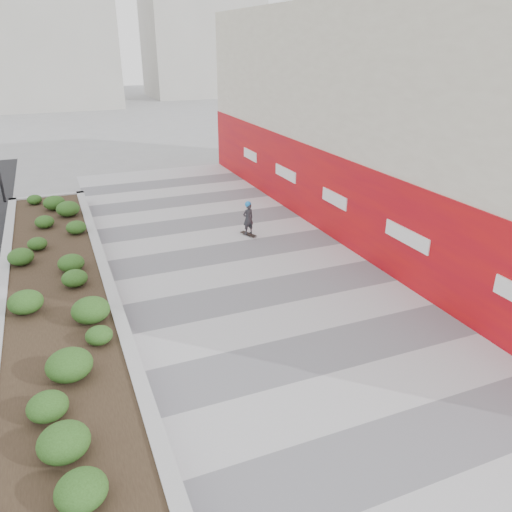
{
  "coord_description": "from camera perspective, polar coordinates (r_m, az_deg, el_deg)",
  "views": [
    {
      "loc": [
        -5.09,
        -6.61,
        6.61
      ],
      "look_at": [
        -0.21,
        5.2,
        1.1
      ],
      "focal_mm": 35.0,
      "sensor_mm": 36.0,
      "label": 1
    }
  ],
  "objects": [
    {
      "name": "distant_bldg_north_l",
      "position": [
        61.7,
        -24.69,
        24.61
      ],
      "size": [
        16.0,
        12.0,
        20.0
      ],
      "primitive_type": "cube",
      "color": "#ADAAA3",
      "rests_on": "ground"
    },
    {
      "name": "building",
      "position": [
        19.89,
        15.71,
        14.9
      ],
      "size": [
        6.04,
        24.08,
        8.0
      ],
      "color": "beige",
      "rests_on": "ground"
    },
    {
      "name": "ground",
      "position": [
        10.65,
        12.29,
        -15.7
      ],
      "size": [
        160.0,
        160.0,
        0.0
      ],
      "primitive_type": "plane",
      "color": "gray",
      "rests_on": "ground"
    },
    {
      "name": "walkway",
      "position": [
        12.73,
        4.72,
        -8.03
      ],
      "size": [
        8.0,
        36.0,
        0.01
      ],
      "primitive_type": "cube",
      "color": "#A8A8AD",
      "rests_on": "ground"
    },
    {
      "name": "skateboarder",
      "position": [
        18.23,
        -0.91,
        4.33
      ],
      "size": [
        0.47,
        0.74,
        1.32
      ],
      "rotation": [
        0.0,
        0.0,
        0.37
      ],
      "color": "beige",
      "rests_on": "ground"
    },
    {
      "name": "manhole_cover",
      "position": [
        12.94,
        6.71,
        -7.57
      ],
      "size": [
        0.44,
        0.44,
        0.01
      ],
      "primitive_type": "cylinder",
      "color": "#595654",
      "rests_on": "ground"
    },
    {
      "name": "planter",
      "position": [
        14.96,
        -21.91,
        -2.93
      ],
      "size": [
        3.0,
        18.0,
        0.9
      ],
      "color": "#9E9EA0",
      "rests_on": "ground"
    }
  ]
}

